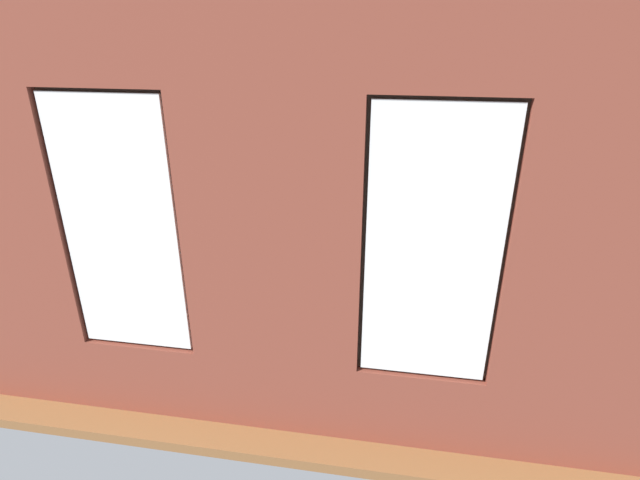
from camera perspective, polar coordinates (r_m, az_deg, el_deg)
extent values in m
cube|color=brown|center=(6.81, 0.33, -5.98)|extent=(6.64, 5.75, 0.10)
cube|color=brown|center=(3.95, 29.68, -2.85)|extent=(1.31, 0.16, 3.54)
cube|color=brown|center=(3.81, -5.70, -0.56)|extent=(1.39, 0.16, 3.54)
cube|color=brown|center=(4.47, 10.96, -18.28)|extent=(1.01, 0.16, 0.73)
cube|color=brown|center=(3.35, 14.98, 21.17)|extent=(1.01, 0.16, 0.64)
cube|color=white|center=(3.64, 12.72, -1.42)|extent=(0.95, 0.03, 2.11)
cube|color=#38281E|center=(3.69, 12.69, -1.03)|extent=(1.01, 0.04, 2.17)
cube|color=brown|center=(4.96, -19.02, -14.50)|extent=(1.01, 0.16, 0.73)
cube|color=brown|center=(3.97, -24.79, 20.20)|extent=(1.01, 0.16, 0.64)
cube|color=white|center=(4.22, -21.86, 0.97)|extent=(0.95, 0.03, 2.11)
cube|color=#38281E|center=(4.27, -21.46, 1.28)|extent=(1.01, 0.04, 2.17)
cube|color=olive|center=(4.43, -4.80, -12.70)|extent=(3.62, 0.24, 0.06)
cube|color=black|center=(3.70, -5.68, 7.62)|extent=(0.41, 0.03, 0.52)
cube|color=#389360|center=(3.72, -5.62, 7.69)|extent=(0.35, 0.01, 0.46)
cube|color=silver|center=(7.04, -24.83, 8.79)|extent=(0.10, 4.75, 3.54)
cube|color=black|center=(5.23, -5.03, -12.97)|extent=(2.09, 0.85, 0.42)
cube|color=black|center=(4.74, -6.19, -11.39)|extent=(2.09, 0.24, 0.38)
cube|color=black|center=(4.92, 5.67, -11.15)|extent=(0.22, 0.85, 0.24)
cube|color=black|center=(5.34, -15.07, -8.90)|extent=(0.22, 0.85, 0.24)
cube|color=black|center=(5.01, 1.21, -10.90)|extent=(0.51, 0.65, 0.12)
cube|color=black|center=(5.10, -5.03, -10.27)|extent=(0.51, 0.65, 0.12)
cube|color=black|center=(5.25, -10.95, -9.57)|extent=(0.51, 0.65, 0.12)
cube|color=black|center=(6.64, 19.94, -5.80)|extent=(0.90, 2.10, 0.42)
cube|color=black|center=(6.53, 23.23, -2.90)|extent=(0.29, 2.09, 0.38)
cube|color=black|center=(7.34, 19.36, -0.15)|extent=(0.86, 0.24, 0.24)
cube|color=black|center=(5.70, 21.56, -7.62)|extent=(0.86, 0.24, 0.24)
cube|color=black|center=(7.00, 19.36, -1.67)|extent=(0.66, 0.52, 0.12)
cube|color=black|center=(6.52, 19.92, -3.71)|extent=(0.66, 0.52, 0.12)
cube|color=black|center=(6.04, 20.58, -6.06)|extent=(0.66, 0.52, 0.12)
cube|color=olive|center=(6.78, 1.44, -1.77)|extent=(1.45, 0.83, 0.04)
cube|color=olive|center=(7.14, 7.14, -2.47)|extent=(0.07, 0.07, 0.39)
cube|color=olive|center=(7.30, -3.36, -1.71)|extent=(0.07, 0.07, 0.39)
cube|color=olive|center=(6.52, 6.81, -5.19)|extent=(0.07, 0.07, 0.39)
cube|color=olive|center=(6.69, -4.70, -4.29)|extent=(0.07, 0.07, 0.39)
cylinder|color=silver|center=(6.87, 0.07, -0.76)|extent=(0.08, 0.08, 0.10)
cylinder|color=brown|center=(6.71, -2.39, -1.38)|extent=(0.13, 0.13, 0.11)
sphere|color=#1E5B28|center=(6.66, -2.41, -0.39)|extent=(0.16, 0.16, 0.16)
cube|color=#59595B|center=(6.77, 1.44, -1.53)|extent=(0.06, 0.17, 0.02)
cube|color=black|center=(7.21, -21.72, -3.46)|extent=(1.18, 0.42, 0.47)
cube|color=black|center=(7.10, -22.03, -1.58)|extent=(0.53, 0.20, 0.05)
cube|color=black|center=(7.08, -22.10, -1.17)|extent=(0.06, 0.04, 0.06)
cube|color=black|center=(6.93, -22.59, 1.78)|extent=(1.21, 0.04, 0.73)
cube|color=black|center=(6.95, -22.50, 1.85)|extent=(1.16, 0.01, 0.68)
cylinder|color=gray|center=(7.25, 8.75, -3.01)|extent=(0.17, 0.17, 0.19)
cylinder|color=brown|center=(7.17, 8.84, -1.70)|extent=(0.03, 0.03, 0.18)
ellipsoid|color=#3D8E42|center=(7.09, 8.94, -0.27)|extent=(0.26, 0.26, 0.22)
cylinder|color=#9E5638|center=(5.23, 25.26, -16.04)|extent=(0.31, 0.31, 0.34)
cylinder|color=brown|center=(4.97, 26.18, -11.97)|extent=(0.06, 0.06, 0.56)
cone|color=#1E5B28|center=(4.64, 24.84, -6.73)|extent=(0.55, 0.19, 0.59)
cone|color=#1E5B28|center=(4.55, 27.87, -7.68)|extent=(0.19, 0.51, 0.62)
cone|color=#1E5B28|center=(4.76, 30.02, -7.29)|extent=(0.60, 0.27, 0.56)
cone|color=#1E5B28|center=(4.87, 26.45, -5.50)|extent=(0.22, 0.55, 0.60)
cylinder|color=gray|center=(5.67, -20.78, -11.92)|extent=(0.35, 0.35, 0.33)
cylinder|color=brown|center=(5.56, -21.09, -10.16)|extent=(0.05, 0.05, 0.09)
ellipsoid|color=#1E5B28|center=(5.39, -21.60, -7.27)|extent=(0.72, 0.72, 0.57)
cylinder|color=#9E5638|center=(6.22, -21.92, -8.95)|extent=(0.29, 0.29, 0.29)
cylinder|color=brown|center=(6.02, -22.49, -5.74)|extent=(0.05, 0.05, 0.50)
cone|color=#286B2D|center=(5.92, -25.24, -1.15)|extent=(0.57, 0.17, 0.62)
cone|color=#286B2D|center=(5.62, -24.23, -2.25)|extent=(0.20, 0.57, 0.62)
cone|color=#286B2D|center=(5.71, -21.07, -1.39)|extent=(0.59, 0.21, 0.60)
cone|color=#286B2D|center=(5.93, -22.36, -0.24)|extent=(0.15, 0.49, 0.67)
cylinder|color=gray|center=(8.47, 19.19, 0.49)|extent=(0.35, 0.35, 0.34)
cylinder|color=brown|center=(8.39, 19.39, 1.86)|extent=(0.05, 0.05, 0.09)
ellipsoid|color=#286B2D|center=(8.25, 19.78, 4.56)|extent=(0.80, 0.80, 0.75)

